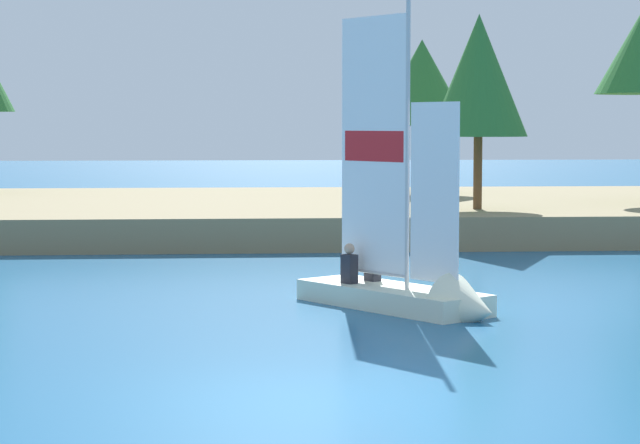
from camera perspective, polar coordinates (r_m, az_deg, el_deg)
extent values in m
plane|color=#195684|center=(15.39, -0.13, -8.16)|extent=(200.00, 200.00, 0.00)
cube|color=#897A56|center=(40.35, -2.70, 0.37)|extent=(80.00, 15.83, 0.91)
cylinder|color=brown|center=(44.10, 4.66, 2.86)|extent=(0.33, 0.33, 2.39)
cone|color=#286B2D|center=(44.11, 4.68, 6.37)|extent=(3.35, 3.35, 3.02)
cylinder|color=brown|center=(36.18, 7.22, 2.24)|extent=(0.25, 0.25, 2.10)
cone|color=#286B2D|center=(36.18, 7.27, 6.67)|extent=(2.82, 2.82, 3.50)
cube|color=silver|center=(22.96, 3.31, -3.46)|extent=(3.36, 4.01, 0.39)
cone|color=silver|center=(21.55, 6.90, -4.01)|extent=(1.54, 1.49, 1.18)
cylinder|color=#B7B7BC|center=(22.44, 4.03, 4.02)|extent=(0.08, 0.08, 5.59)
cube|color=white|center=(23.11, 2.49, 3.57)|extent=(1.06, 1.49, 4.71)
cube|color=red|center=(23.11, 2.49, 3.49)|extent=(0.96, 1.35, 0.57)
cube|color=white|center=(21.98, 5.26, 1.36)|extent=(0.71, 0.98, 3.17)
cylinder|color=#B7B7BC|center=(23.27, 2.47, -2.31)|extent=(1.09, 1.51, 0.06)
cube|color=#26262D|center=(23.35, 1.35, -2.16)|extent=(0.32, 0.34, 0.54)
sphere|color=tan|center=(23.30, 1.35, -1.23)|extent=(0.20, 0.20, 0.20)
cube|color=#26262D|center=(23.72, 2.42, -2.07)|extent=(0.32, 0.34, 0.53)
sphere|color=tan|center=(23.68, 2.42, -1.17)|extent=(0.20, 0.20, 0.20)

